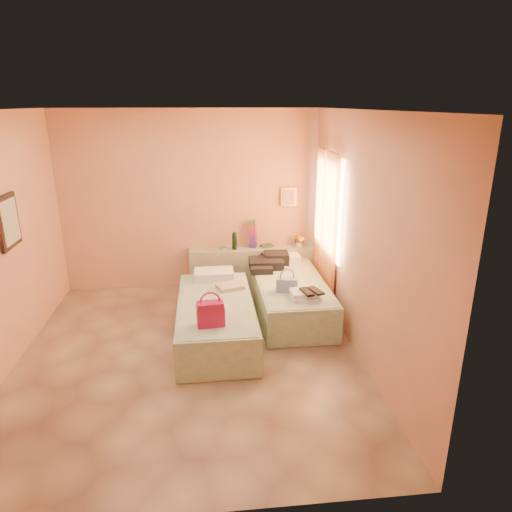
{
  "coord_description": "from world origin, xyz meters",
  "views": [
    {
      "loc": [
        0.28,
        -4.85,
        2.87
      ],
      "look_at": [
        0.88,
        0.85,
        0.94
      ],
      "focal_mm": 32.0,
      "sensor_mm": 36.0,
      "label": 1
    }
  ],
  "objects_px": {
    "water_bottle": "(234,241)",
    "towel_stack": "(306,295)",
    "bed_left": "(216,319)",
    "bed_right": "(290,296)",
    "blue_handbag": "(287,285)",
    "magenta_handbag": "(211,313)",
    "flower_vase": "(299,240)",
    "headboard_ledge": "(253,267)",
    "green_book": "(267,246)"
  },
  "relations": [
    {
      "from": "water_bottle",
      "to": "towel_stack",
      "type": "height_order",
      "value": "water_bottle"
    },
    {
      "from": "headboard_ledge",
      "to": "bed_right",
      "type": "xyz_separation_m",
      "value": [
        0.42,
        -1.05,
        -0.08
      ]
    },
    {
      "from": "flower_vase",
      "to": "headboard_ledge",
      "type": "bearing_deg",
      "value": 177.9
    },
    {
      "from": "headboard_ledge",
      "to": "water_bottle",
      "type": "bearing_deg",
      "value": -176.25
    },
    {
      "from": "flower_vase",
      "to": "towel_stack",
      "type": "distance_m",
      "value": 1.71
    },
    {
      "from": "towel_stack",
      "to": "magenta_handbag",
      "type": "bearing_deg",
      "value": -153.31
    },
    {
      "from": "green_book",
      "to": "magenta_handbag",
      "type": "distance_m",
      "value": 2.56
    },
    {
      "from": "bed_right",
      "to": "flower_vase",
      "type": "height_order",
      "value": "flower_vase"
    },
    {
      "from": "bed_right",
      "to": "blue_handbag",
      "type": "height_order",
      "value": "blue_handbag"
    },
    {
      "from": "bed_right",
      "to": "water_bottle",
      "type": "xyz_separation_m",
      "value": [
        -0.72,
        1.03,
        0.54
      ]
    },
    {
      "from": "water_bottle",
      "to": "blue_handbag",
      "type": "xyz_separation_m",
      "value": [
        0.6,
        -1.44,
        -0.2
      ]
    },
    {
      "from": "headboard_ledge",
      "to": "water_bottle",
      "type": "relative_size",
      "value": 7.44
    },
    {
      "from": "green_book",
      "to": "towel_stack",
      "type": "xyz_separation_m",
      "value": [
        0.27,
        -1.77,
        -0.12
      ]
    },
    {
      "from": "bed_right",
      "to": "headboard_ledge",
      "type": "bearing_deg",
      "value": 111.26
    },
    {
      "from": "headboard_ledge",
      "to": "magenta_handbag",
      "type": "relative_size",
      "value": 6.67
    },
    {
      "from": "flower_vase",
      "to": "magenta_handbag",
      "type": "bearing_deg",
      "value": -122.41
    },
    {
      "from": "water_bottle",
      "to": "magenta_handbag",
      "type": "xyz_separation_m",
      "value": [
        -0.41,
        -2.3,
        -0.14
      ]
    },
    {
      "from": "bed_right",
      "to": "water_bottle",
      "type": "bearing_deg",
      "value": 124.52
    },
    {
      "from": "bed_right",
      "to": "flower_vase",
      "type": "distance_m",
      "value": 1.19
    },
    {
      "from": "bed_left",
      "to": "green_book",
      "type": "bearing_deg",
      "value": 62.62
    },
    {
      "from": "magenta_handbag",
      "to": "bed_left",
      "type": "bearing_deg",
      "value": 78.41
    },
    {
      "from": "headboard_ledge",
      "to": "water_bottle",
      "type": "distance_m",
      "value": 0.55
    },
    {
      "from": "magenta_handbag",
      "to": "flower_vase",
      "type": "bearing_deg",
      "value": 51.68
    },
    {
      "from": "bed_right",
      "to": "water_bottle",
      "type": "relative_size",
      "value": 7.26
    },
    {
      "from": "bed_left",
      "to": "blue_handbag",
      "type": "height_order",
      "value": "blue_handbag"
    },
    {
      "from": "bed_right",
      "to": "bed_left",
      "type": "bearing_deg",
      "value": -150.29
    },
    {
      "from": "headboard_ledge",
      "to": "blue_handbag",
      "type": "height_order",
      "value": "blue_handbag"
    },
    {
      "from": "blue_handbag",
      "to": "towel_stack",
      "type": "distance_m",
      "value": 0.33
    },
    {
      "from": "headboard_ledge",
      "to": "magenta_handbag",
      "type": "distance_m",
      "value": 2.45
    },
    {
      "from": "blue_handbag",
      "to": "bed_right",
      "type": "bearing_deg",
      "value": 82.59
    },
    {
      "from": "headboard_ledge",
      "to": "water_bottle",
      "type": "xyz_separation_m",
      "value": [
        -0.3,
        -0.02,
        0.46
      ]
    },
    {
      "from": "bed_right",
      "to": "towel_stack",
      "type": "height_order",
      "value": "towel_stack"
    },
    {
      "from": "bed_left",
      "to": "magenta_handbag",
      "type": "height_order",
      "value": "magenta_handbag"
    },
    {
      "from": "bed_left",
      "to": "green_book",
      "type": "xyz_separation_m",
      "value": [
        0.88,
        1.74,
        0.42
      ]
    },
    {
      "from": "bed_left",
      "to": "magenta_handbag",
      "type": "xyz_separation_m",
      "value": [
        -0.06,
        -0.64,
        0.39
      ]
    },
    {
      "from": "water_bottle",
      "to": "flower_vase",
      "type": "relative_size",
      "value": 1.18
    },
    {
      "from": "blue_handbag",
      "to": "green_book",
      "type": "bearing_deg",
      "value": 102.09
    },
    {
      "from": "bed_left",
      "to": "bed_right",
      "type": "bearing_deg",
      "value": 29.71
    },
    {
      "from": "blue_handbag",
      "to": "headboard_ledge",
      "type": "bearing_deg",
      "value": 111.09
    },
    {
      "from": "towel_stack",
      "to": "water_bottle",
      "type": "bearing_deg",
      "value": 115.42
    },
    {
      "from": "towel_stack",
      "to": "green_book",
      "type": "bearing_deg",
      "value": 98.63
    },
    {
      "from": "green_book",
      "to": "blue_handbag",
      "type": "relative_size",
      "value": 0.68
    },
    {
      "from": "headboard_ledge",
      "to": "towel_stack",
      "type": "xyz_separation_m",
      "value": [
        0.5,
        -1.71,
        0.23
      ]
    },
    {
      "from": "green_book",
      "to": "towel_stack",
      "type": "bearing_deg",
      "value": -98.79
    },
    {
      "from": "towel_stack",
      "to": "blue_handbag",
      "type": "bearing_deg",
      "value": 128.69
    },
    {
      "from": "blue_handbag",
      "to": "towel_stack",
      "type": "height_order",
      "value": "blue_handbag"
    },
    {
      "from": "headboard_ledge",
      "to": "flower_vase",
      "type": "xyz_separation_m",
      "value": [
        0.74,
        -0.03,
        0.44
      ]
    },
    {
      "from": "water_bottle",
      "to": "flower_vase",
      "type": "bearing_deg",
      "value": -0.4
    },
    {
      "from": "bed_left",
      "to": "towel_stack",
      "type": "relative_size",
      "value": 5.71
    },
    {
      "from": "headboard_ledge",
      "to": "green_book",
      "type": "height_order",
      "value": "green_book"
    }
  ]
}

